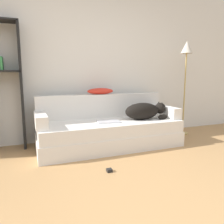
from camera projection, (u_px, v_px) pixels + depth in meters
ground_plane at (158, 213)px, 1.73m from camera, size 20.00×20.00×0.00m
wall_back at (83, 60)px, 3.67m from camera, size 8.15×0.06×2.70m
couch at (110, 134)px, 3.36m from camera, size 2.16×0.85×0.41m
couch_backrest at (102, 106)px, 3.63m from camera, size 2.12×0.15×0.38m
couch_arm_left at (41, 120)px, 2.95m from camera, size 0.15×0.66×0.17m
couch_arm_right at (165, 111)px, 3.68m from camera, size 0.15×0.66×0.17m
dog at (145, 111)px, 3.43m from camera, size 0.70×0.29×0.27m
laptop at (108, 121)px, 3.24m from camera, size 0.36×0.28×0.02m
throw_pillow at (100, 91)px, 3.59m from camera, size 0.44×0.18×0.10m
bookshelf at (4, 79)px, 3.12m from camera, size 0.47×0.26×1.85m
floor_lamp at (186, 59)px, 3.93m from camera, size 0.21×0.21×1.70m
power_adapter at (109, 170)px, 2.48m from camera, size 0.06×0.06×0.03m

